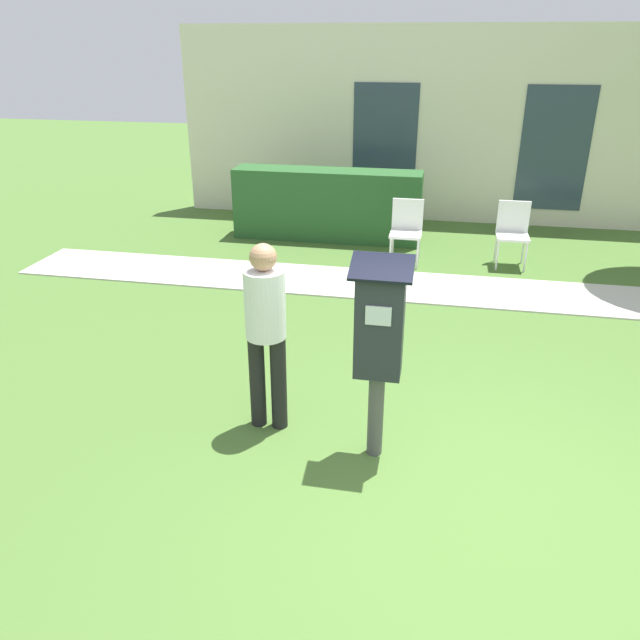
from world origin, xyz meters
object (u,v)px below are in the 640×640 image
Objects in this scene: parking_meter at (379,335)px; outdoor_chair_left at (406,226)px; person_standing at (266,324)px; outdoor_chair_middle at (513,229)px.

parking_meter is 1.77× the size of outdoor_chair_left.
outdoor_chair_left is at bearing 46.54° from person_standing.
outdoor_chair_middle is at bearing 74.27° from parking_meter.
outdoor_chair_left is (0.80, 4.45, -0.40)m from person_standing.
outdoor_chair_left is at bearing 175.11° from outdoor_chair_middle.
parking_meter is 4.69m from outdoor_chair_left.
parking_meter reaches higher than person_standing.
person_standing is (-0.91, 0.21, -0.09)m from parking_meter.
outdoor_chair_left and outdoor_chair_middle have the same top height.
parking_meter is at bearing -85.56° from outdoor_chair_left.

